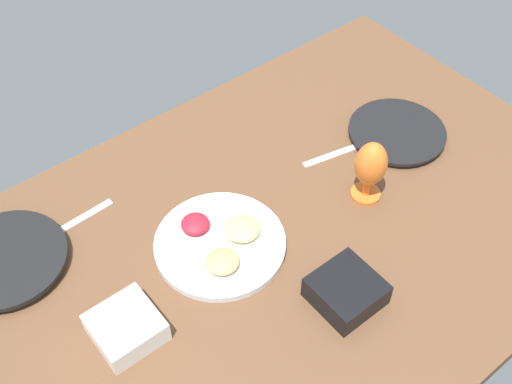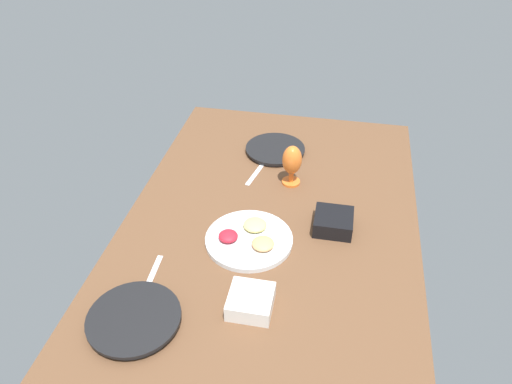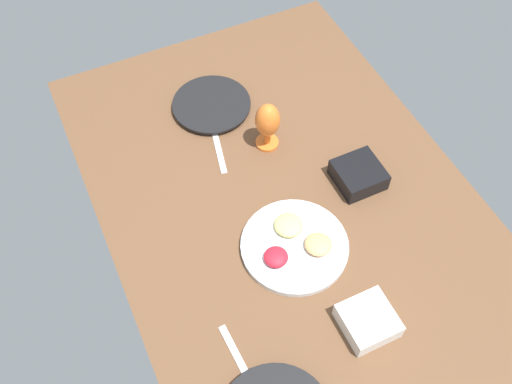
{
  "view_description": "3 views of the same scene",
  "coord_description": "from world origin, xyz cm",
  "px_view_note": "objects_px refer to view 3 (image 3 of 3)",
  "views": [
    {
      "loc": [
        -59.83,
        -67.07,
        114.58
      ],
      "look_at": [
        0.6,
        8.79,
        6.49
      ],
      "focal_mm": 44.35,
      "sensor_mm": 36.0,
      "label": 1
    },
    {
      "loc": [
        -133.7,
        -20.55,
        114.4
      ],
      "look_at": [
        7.23,
        6.82,
        6.49
      ],
      "focal_mm": 34.57,
      "sensor_mm": 36.0,
      "label": 2
    },
    {
      "loc": [
        -79.97,
        48.8,
        140.9
      ],
      "look_at": [
        4.95,
        8.96,
        6.49
      ],
      "focal_mm": 40.95,
      "sensor_mm": 36.0,
      "label": 3
    }
  ],
  "objects_px": {
    "hurricane_glass_orange": "(268,122)",
    "square_bowl_black": "(359,174)",
    "square_bowl_white": "(368,320)",
    "dinner_plate_right": "(212,105)",
    "fruit_platter": "(295,245)"
  },
  "relations": [
    {
      "from": "dinner_plate_right",
      "to": "square_bowl_white",
      "type": "relative_size",
      "value": 1.99
    },
    {
      "from": "dinner_plate_right",
      "to": "hurricane_glass_orange",
      "type": "height_order",
      "value": "hurricane_glass_orange"
    },
    {
      "from": "fruit_platter",
      "to": "square_bowl_black",
      "type": "relative_size",
      "value": 2.24
    },
    {
      "from": "dinner_plate_right",
      "to": "hurricane_glass_orange",
      "type": "relative_size",
      "value": 1.52
    },
    {
      "from": "square_bowl_white",
      "to": "hurricane_glass_orange",
      "type": "bearing_deg",
      "value": -2.79
    },
    {
      "from": "square_bowl_white",
      "to": "dinner_plate_right",
      "type": "bearing_deg",
      "value": 4.42
    },
    {
      "from": "dinner_plate_right",
      "to": "fruit_platter",
      "type": "xyz_separation_m",
      "value": [
        -0.58,
        -0.01,
        0.0
      ]
    },
    {
      "from": "fruit_platter",
      "to": "hurricane_glass_orange",
      "type": "xyz_separation_m",
      "value": [
        0.37,
        -0.09,
        0.09
      ]
    },
    {
      "from": "square_bowl_white",
      "to": "square_bowl_black",
      "type": "bearing_deg",
      "value": -27.97
    },
    {
      "from": "square_bowl_black",
      "to": "square_bowl_white",
      "type": "height_order",
      "value": "square_bowl_black"
    },
    {
      "from": "dinner_plate_right",
      "to": "fruit_platter",
      "type": "height_order",
      "value": "fruit_platter"
    },
    {
      "from": "dinner_plate_right",
      "to": "square_bowl_white",
      "type": "bearing_deg",
      "value": -175.58
    },
    {
      "from": "hurricane_glass_orange",
      "to": "square_bowl_black",
      "type": "distance_m",
      "value": 0.31
    },
    {
      "from": "fruit_platter",
      "to": "hurricane_glass_orange",
      "type": "relative_size",
      "value": 1.77
    },
    {
      "from": "hurricane_glass_orange",
      "to": "square_bowl_black",
      "type": "bearing_deg",
      "value": -143.45
    }
  ]
}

